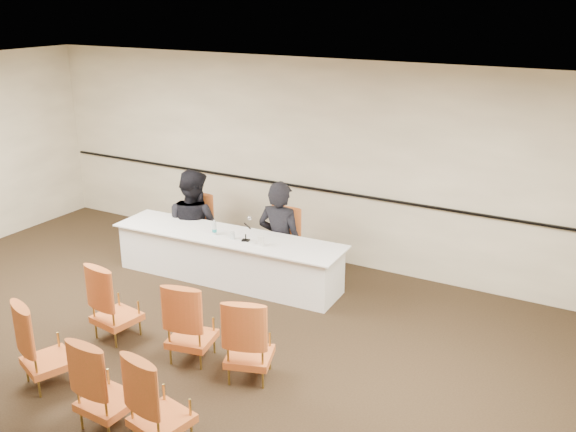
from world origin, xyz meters
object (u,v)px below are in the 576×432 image
object	(u,v)px
drinking_glass	(233,235)
aud_chair_front_right	(249,337)
coffee_cup	(261,241)
aud_chair_back_mid	(106,382)
water_bottle	(214,227)
aud_chair_front_left	(115,300)
panel_table	(228,257)
panelist_second	(194,229)
aud_chair_back_right	(160,398)
microphone	(246,230)
aud_chair_front_mid	(191,320)
panelist_main_chair	(280,243)
panelist_second_chair	(194,227)
aud_chair_back_left	(46,343)
panelist_main	(280,244)

from	to	relation	value
drinking_glass	aud_chair_front_right	world-z (taller)	aud_chair_front_right
coffee_cup	aud_chair_back_mid	bearing A→B (deg)	-85.42
water_bottle	aud_chair_front_left	bearing A→B (deg)	-92.14
coffee_cup	aud_chair_front_left	size ratio (longest dim) A/B	0.14
water_bottle	aud_chair_back_mid	world-z (taller)	aud_chair_back_mid
panel_table	panelist_second	xyz separation A→B (m)	(-0.95, 0.48, 0.10)
aud_chair_front_left	aud_chair_back_right	world-z (taller)	same
aud_chair_back_right	microphone	bearing A→B (deg)	120.33
panel_table	aud_chair_front_right	distance (m)	2.49
coffee_cup	aud_chair_front_mid	distance (m)	1.84
aud_chair_front_right	aud_chair_back_mid	xyz separation A→B (m)	(-0.71, -1.32, 0.00)
microphone	panelist_main_chair	bearing A→B (deg)	61.61
panelist_second_chair	coffee_cup	xyz separation A→B (m)	(1.57, -0.59, 0.27)
aud_chair_back_left	aud_chair_front_left	bearing A→B (deg)	114.69
drinking_glass	aud_chair_back_right	distance (m)	3.38
panelist_main_chair	coffee_cup	world-z (taller)	panelist_main_chair
panelist_second	panelist_main	bearing A→B (deg)	-172.78
aud_chair_front_left	aud_chair_front_right	world-z (taller)	same
panelist_second	drinking_glass	xyz separation A→B (m)	(1.10, -0.57, 0.29)
microphone	coffee_cup	bearing A→B (deg)	-20.65
panelist_second	aud_chair_back_mid	size ratio (longest dim) A/B	1.98
microphone	coffee_cup	xyz separation A→B (m)	(0.27, -0.04, -0.09)
aud_chair_back_mid	aud_chair_front_left	bearing A→B (deg)	133.47
drinking_glass	aud_chair_back_mid	world-z (taller)	aud_chair_back_mid
coffee_cup	aud_chair_back_right	size ratio (longest dim) A/B	0.14
panel_table	microphone	size ratio (longest dim) A/B	11.00
panelist_second	aud_chair_back_mid	bearing A→B (deg)	120.63
coffee_cup	aud_chair_front_left	bearing A→B (deg)	-114.58
panelist_second	aud_chair_front_left	distance (m)	2.55
aud_chair_back_left	aud_chair_front_right	bearing A→B (deg)	53.56
drinking_glass	aud_chair_back_right	size ratio (longest dim) A/B	0.11
microphone	panel_table	bearing A→B (deg)	156.72
microphone	drinking_glass	xyz separation A→B (m)	(-0.20, -0.02, -0.10)
aud_chair_front_left	aud_chair_front_mid	world-z (taller)	same
microphone	water_bottle	size ratio (longest dim) A/B	1.46
drinking_glass	aud_chair_back_mid	xyz separation A→B (m)	(0.71, -3.15, -0.25)
panelist_main_chair	aud_chair_front_left	distance (m)	2.62
aud_chair_back_right	panel_table	bearing A→B (deg)	125.42
aud_chair_front_mid	aud_chair_back_right	distance (m)	1.42
panelist_main_chair	panelist_second	xyz separation A→B (m)	(-1.48, -0.07, -0.04)
microphone	aud_chair_front_right	xyz separation A→B (m)	(1.23, -1.85, -0.36)
panel_table	aud_chair_back_mid	xyz separation A→B (m)	(0.87, -3.24, 0.14)
drinking_glass	water_bottle	bearing A→B (deg)	177.01
panelist_second_chair	microphone	size ratio (longest dim) A/B	3.08
aud_chair_back_left	aud_chair_back_mid	world-z (taller)	same
panelist_second	coffee_cup	bearing A→B (deg)	164.02
aud_chair_back_left	aud_chair_back_mid	bearing A→B (deg)	9.57
panelist_main	microphone	bearing A→B (deg)	71.61
panel_table	panelist_second	bearing A→B (deg)	150.57
panelist_main_chair	panelist_second	size ratio (longest dim) A/B	0.50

